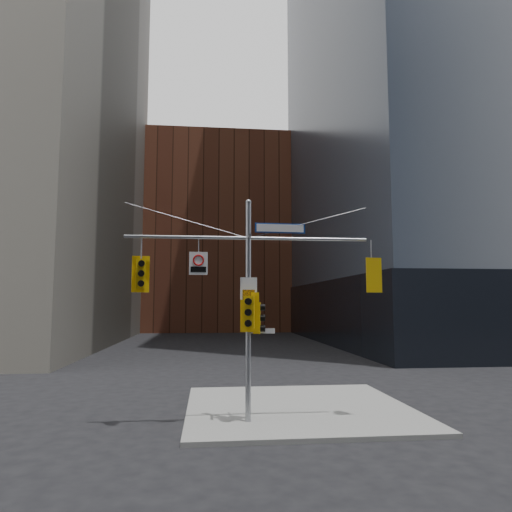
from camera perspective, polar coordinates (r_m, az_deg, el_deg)
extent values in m
plane|color=black|center=(13.44, -0.19, -22.64)|extent=(160.00, 160.00, 0.00)
cube|color=gray|center=(17.54, 5.27, -18.38)|extent=(8.00, 8.00, 0.15)
cube|color=black|center=(53.55, 27.34, -6.20)|extent=(36.40, 36.40, 6.00)
cube|color=brown|center=(71.54, -4.91, 2.23)|extent=(26.00, 20.00, 28.00)
cylinder|color=#92959A|center=(14.87, -0.97, -6.95)|extent=(0.18, 0.18, 7.20)
sphere|color=#92959A|center=(15.23, -0.95, 6.72)|extent=(0.20, 0.20, 0.20)
cylinder|color=#92959A|center=(14.97, -8.61, 2.34)|extent=(4.00, 0.11, 0.11)
cylinder|color=#92959A|center=(15.32, 6.52, 2.12)|extent=(4.00, 0.11, 0.11)
cylinder|color=#92959A|center=(14.67, -0.84, 2.44)|extent=(0.10, 0.70, 0.10)
cylinder|color=#92959A|center=(15.06, -8.58, 4.41)|extent=(4.00, 0.02, 1.12)
cylinder|color=#92959A|center=(15.41, 6.49, 4.15)|extent=(4.00, 0.02, 1.12)
cube|color=#E5AF0C|center=(14.99, -14.20, -2.17)|extent=(0.34, 0.27, 0.95)
cube|color=#E5AF0C|center=(15.15, -14.23, -2.21)|extent=(0.56, 0.14, 1.18)
cylinder|color=black|center=(14.83, -14.13, -0.91)|extent=(0.22, 0.18, 0.20)
cylinder|color=black|center=(14.90, -14.15, -0.93)|extent=(0.17, 0.05, 0.17)
cylinder|color=black|center=(14.81, -14.16, -2.13)|extent=(0.22, 0.18, 0.20)
cylinder|color=black|center=(14.88, -14.18, -2.14)|extent=(0.17, 0.05, 0.17)
cylinder|color=black|center=(14.79, -14.19, -3.35)|extent=(0.22, 0.18, 0.20)
cylinder|color=#0CE559|center=(14.86, -14.21, -3.36)|extent=(0.17, 0.05, 0.17)
cube|color=#E5AF0C|center=(15.81, 14.27, -2.36)|extent=(0.33, 0.25, 0.94)
cube|color=#E5AF0C|center=(15.67, 14.53, -2.32)|extent=(0.55, 0.10, 1.16)
cylinder|color=black|center=(15.99, 13.95, -1.28)|extent=(0.21, 0.16, 0.20)
cylinder|color=black|center=(15.93, 14.07, -1.26)|extent=(0.17, 0.04, 0.17)
cylinder|color=black|center=(15.97, 13.98, -2.40)|extent=(0.21, 0.16, 0.20)
cylinder|color=black|center=(15.91, 14.09, -2.38)|extent=(0.17, 0.04, 0.17)
cylinder|color=black|center=(15.96, 14.01, -3.52)|extent=(0.21, 0.16, 0.20)
cylinder|color=black|center=(15.89, 14.12, -3.51)|extent=(0.17, 0.04, 0.17)
cube|color=#E5AF0C|center=(14.90, 0.11, -7.74)|extent=(0.29, 0.36, 1.01)
cylinder|color=black|center=(14.88, 0.85, -6.45)|extent=(0.19, 0.24, 0.21)
cylinder|color=black|center=(14.88, 0.55, -6.45)|extent=(0.05, 0.18, 0.18)
cylinder|color=black|center=(14.88, 0.85, -7.74)|extent=(0.19, 0.24, 0.21)
cylinder|color=black|center=(14.89, 0.55, -7.74)|extent=(0.05, 0.18, 0.18)
cylinder|color=black|center=(14.90, 0.85, -9.04)|extent=(0.19, 0.24, 0.21)
cylinder|color=black|center=(14.90, 0.55, -9.04)|extent=(0.05, 0.18, 0.18)
cube|color=#E5AF0C|center=(14.59, -0.88, -7.04)|extent=(0.37, 0.30, 1.02)
cube|color=#E5AF0C|center=(14.76, -0.79, -7.03)|extent=(0.60, 0.17, 1.27)
cylinder|color=black|center=(14.39, -0.97, -5.70)|extent=(0.24, 0.20, 0.21)
cylinder|color=black|center=(14.47, -0.93, -5.70)|extent=(0.18, 0.06, 0.19)
cylinder|color=black|center=(14.39, -0.98, -7.06)|extent=(0.24, 0.20, 0.21)
cylinder|color=black|center=(14.47, -0.94, -7.05)|extent=(0.18, 0.06, 0.19)
cylinder|color=black|center=(14.40, -0.98, -8.41)|extent=(0.24, 0.20, 0.21)
cylinder|color=black|center=(14.48, -0.94, -8.40)|extent=(0.18, 0.06, 0.19)
cube|color=navy|center=(15.20, 3.04, 3.49)|extent=(1.69, 0.11, 0.33)
cube|color=silver|center=(15.17, 3.05, 3.51)|extent=(1.59, 0.07, 0.25)
cube|color=silver|center=(14.84, -7.21, -0.91)|extent=(0.59, 0.04, 0.74)
torus|color=#B20A0A|center=(14.83, -7.21, -0.53)|extent=(0.37, 0.06, 0.37)
cube|color=black|center=(14.81, -7.22, -1.67)|extent=(0.50, 0.02, 0.18)
cube|color=silver|center=(14.75, -0.93, -4.08)|extent=(0.55, 0.08, 0.72)
cube|color=#D88C00|center=(14.73, -0.92, -4.86)|extent=(0.40, 0.05, 0.32)
cube|color=silver|center=(14.94, 0.76, -9.34)|extent=(0.83, 0.14, 0.17)
cube|color=#145926|center=(15.34, -1.13, -9.54)|extent=(0.05, 0.74, 0.15)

